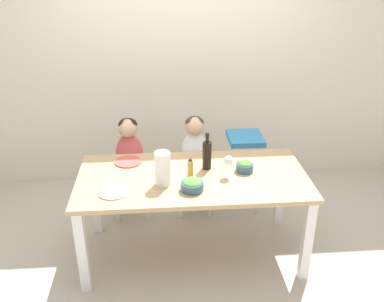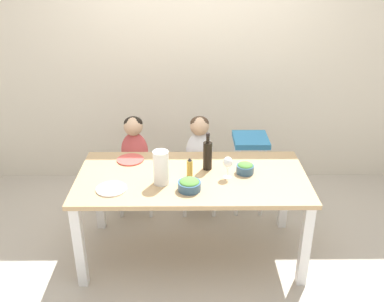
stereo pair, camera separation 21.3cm
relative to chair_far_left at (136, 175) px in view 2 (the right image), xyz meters
name	(u,v)px [view 2 (the right image)]	position (x,y,z in m)	size (l,w,h in m)	color
ground_plane	(192,252)	(0.52, -0.67, -0.37)	(14.00, 14.00, 0.00)	#BCB2A3
wall_back	(191,55)	(0.52, 0.71, 0.98)	(10.00, 0.06, 2.70)	beige
dining_table	(192,186)	(0.52, -0.67, 0.26)	(1.76, 0.86, 0.73)	tan
chair_far_left	(136,175)	(0.00, 0.00, 0.00)	(0.37, 0.41, 0.44)	silver
chair_far_center	(199,175)	(0.59, 0.00, 0.00)	(0.37, 0.41, 0.44)	silver
chair_right_highchair	(250,155)	(1.06, 0.00, 0.21)	(0.31, 0.35, 0.76)	silver
person_child_left	(134,142)	(0.00, 0.00, 0.35)	(0.25, 0.18, 0.51)	#C64C4C
person_child_center	(199,141)	(0.59, 0.00, 0.35)	(0.25, 0.18, 0.51)	silver
wine_bottle	(208,155)	(0.64, -0.55, 0.48)	(0.07, 0.07, 0.30)	black
paper_towel_roll	(161,168)	(0.29, -0.78, 0.49)	(0.11, 0.11, 0.26)	white
wine_glass_near	(228,163)	(0.79, -0.70, 0.48)	(0.07, 0.07, 0.17)	white
salad_bowl_large	(189,185)	(0.50, -0.88, 0.40)	(0.17, 0.17, 0.09)	#335675
salad_bowl_small	(245,168)	(0.93, -0.62, 0.40)	(0.14, 0.14, 0.09)	#335675
dinner_plate_front_left	(111,189)	(-0.06, -0.87, 0.36)	(0.22, 0.22, 0.01)	silver
dinner_plate_back_left	(130,160)	(0.02, -0.40, 0.36)	(0.22, 0.22, 0.01)	#D14C47
condiment_bottle_hot_sauce	(190,167)	(0.50, -0.66, 0.43)	(0.05, 0.05, 0.15)	#BC8E33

